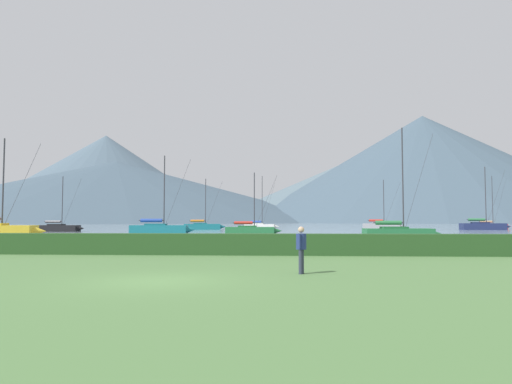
{
  "coord_description": "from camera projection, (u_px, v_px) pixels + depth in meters",
  "views": [
    {
      "loc": [
        3.94,
        -14.49,
        1.9
      ],
      "look_at": [
        -0.34,
        54.7,
        5.89
      ],
      "focal_mm": 33.28,
      "sensor_mm": 36.0,
      "label": 1
    }
  ],
  "objects": [
    {
      "name": "ground_plane",
      "position": [
        157.0,
        281.0,
        14.58
      ],
      "size": [
        1000.0,
        1000.0,
        0.0
      ],
      "primitive_type": "plane",
      "color": "#517A42"
    },
    {
      "name": "harbor_water",
      "position": [
        273.0,
        225.0,
        151.09
      ],
      "size": [
        320.0,
        246.0,
        0.0
      ],
      "primitive_type": "cube",
      "color": "#8499A8",
      "rests_on": "ground_plane"
    },
    {
      "name": "hedge_line",
      "position": [
        212.0,
        244.0,
        25.57
      ],
      "size": [
        80.0,
        1.2,
        1.13
      ],
      "primitive_type": "cube",
      "color": "#284C23",
      "rests_on": "ground_plane"
    },
    {
      "name": "sailboat_slip_1",
      "position": [
        160.0,
        229.0,
        61.18
      ],
      "size": [
        8.43,
        3.0,
        10.19
      ],
      "rotation": [
        0.0,
        0.0,
        0.08
      ],
      "color": "#19707A",
      "rests_on": "harbor_water"
    },
    {
      "name": "sailboat_slip_4",
      "position": [
        399.0,
        232.0,
        45.45
      ],
      "size": [
        7.55,
        2.64,
        10.78
      ],
      "rotation": [
        0.0,
        0.0,
        0.07
      ],
      "color": "#236B38",
      "rests_on": "harbor_water"
    },
    {
      "name": "sailboat_slip_5",
      "position": [
        59.0,
        228.0,
        73.51
      ],
      "size": [
        7.25,
        2.16,
        8.59
      ],
      "rotation": [
        0.0,
        0.0,
        0.0
      ],
      "color": "black",
      "rests_on": "harbor_water"
    },
    {
      "name": "sailboat_slip_6",
      "position": [
        382.0,
        226.0,
        92.16
      ],
      "size": [
        8.01,
        2.86,
        9.63
      ],
      "rotation": [
        0.0,
        0.0,
        -0.08
      ],
      "color": "#9E9EA3",
      "rests_on": "harbor_water"
    },
    {
      "name": "sailboat_slip_7",
      "position": [
        260.0,
        226.0,
        92.99
      ],
      "size": [
        6.95,
        2.63,
        10.44
      ],
      "rotation": [
        0.0,
        0.0,
        -0.1
      ],
      "color": "white",
      "rests_on": "harbor_water"
    },
    {
      "name": "sailboat_slip_8",
      "position": [
        491.0,
        226.0,
        94.45
      ],
      "size": [
        6.91,
        2.34,
        10.54
      ],
      "rotation": [
        0.0,
        0.0,
        -0.05
      ],
      "color": "red",
      "rests_on": "harbor_water"
    },
    {
      "name": "sailboat_slip_9",
      "position": [
        203.0,
        226.0,
        87.38
      ],
      "size": [
        7.81,
        3.22,
        9.39
      ],
      "rotation": [
        0.0,
        0.0,
        0.15
      ],
      "color": "#19707A",
      "rests_on": "harbor_water"
    },
    {
      "name": "sailboat_slip_10",
      "position": [
        483.0,
        226.0,
        84.97
      ],
      "size": [
        8.7,
        2.69,
        11.36
      ],
      "rotation": [
        0.0,
        0.0,
        -0.02
      ],
      "color": "navy",
      "rests_on": "harbor_water"
    },
    {
      "name": "sailboat_slip_12",
      "position": [
        251.0,
        230.0,
        58.63
      ],
      "size": [
        6.94,
        2.08,
        7.71
      ],
      "rotation": [
        0.0,
        0.0,
        0.0
      ],
      "color": "#236B38",
      "rests_on": "harbor_water"
    },
    {
      "name": "person_seated_viewer",
      "position": [
        301.0,
        246.0,
        16.59
      ],
      "size": [
        0.36,
        0.55,
        1.65
      ],
      "rotation": [
        0.0,
        0.0,
        -0.29
      ],
      "color": "#2D3347",
      "rests_on": "ground_plane"
    },
    {
      "name": "distant_hill_west_ridge",
      "position": [
        423.0,
        169.0,
        305.79
      ],
      "size": [
        234.47,
        234.47,
        68.98
      ],
      "primitive_type": "cone",
      "color": "#425666",
      "rests_on": "ground_plane"
    },
    {
      "name": "distant_hill_central_peak",
      "position": [
        105.0,
        178.0,
        395.35
      ],
      "size": [
        219.42,
        219.42,
        72.07
      ],
      "primitive_type": "cone",
      "color": "#4C6070",
      "rests_on": "ground_plane"
    },
    {
      "name": "distant_hill_east_ridge",
      "position": [
        340.0,
        193.0,
        329.83
      ],
      "size": [
        186.53,
        186.53,
        39.71
      ],
      "primitive_type": "cone",
      "color": "slate",
      "rests_on": "ground_plane"
    },
    {
      "name": "distant_hill_far_shoulder",
      "position": [
        116.0,
        192.0,
        329.77
      ],
      "size": [
        316.08,
        316.08,
        42.37
      ],
      "primitive_type": "cone",
      "color": "#425666",
      "rests_on": "ground_plane"
    }
  ]
}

